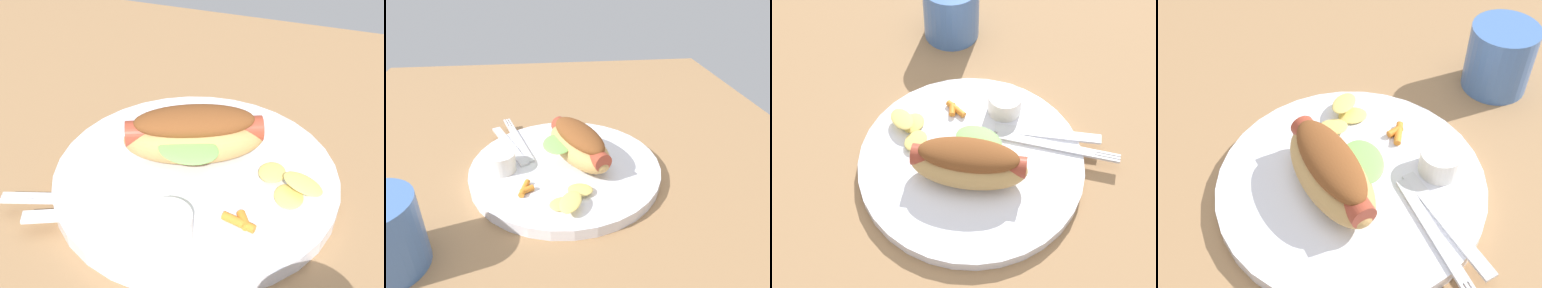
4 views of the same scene
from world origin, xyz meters
The scene contains 8 objects.
ground_plane centered at (0.00, 0.00, -0.90)cm, with size 120.00×90.00×1.80cm, color #9E754C.
plate centered at (1.74, -1.05, 0.80)cm, with size 28.76×28.76×1.60cm, color white.
hot_dog centered at (2.66, -3.16, 4.61)cm, with size 15.83×11.87×5.83cm.
sauce_ramekin centered at (1.20, 8.54, 3.04)cm, with size 4.54×4.54×2.87cm, color white.
fork centered at (9.88, 6.43, 1.80)cm, with size 15.64×5.91×0.40cm.
knife centered at (8.13, 7.77, 1.78)cm, with size 13.92×1.40×0.36cm, color silver.
chips_pile centered at (-7.62, -1.14, 2.39)cm, with size 7.06×6.16×1.85cm.
carrot_garnish centered at (-4.43, 4.83, 2.01)cm, with size 3.28×2.18×0.83cm.
Camera 1 is at (-10.69, 36.50, 34.64)cm, focal length 47.41 mm.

